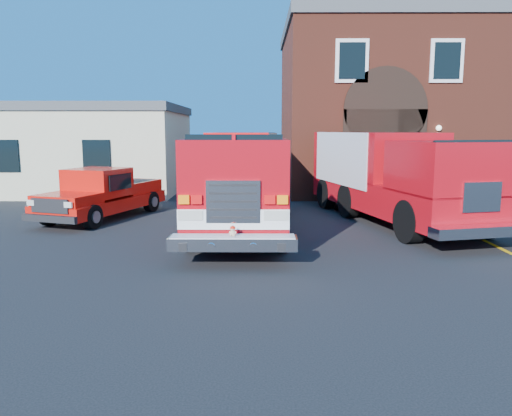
{
  "coord_description": "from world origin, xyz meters",
  "views": [
    {
      "loc": [
        0.06,
        -12.79,
        3.12
      ],
      "look_at": [
        0.0,
        -1.2,
        1.3
      ],
      "focal_mm": 35.0,
      "sensor_mm": 36.0,
      "label": 1
    }
  ],
  "objects_px": {
    "pickup_truck": "(103,195)",
    "secondary_truck": "(395,173)",
    "fire_engine": "(241,178)",
    "fire_station": "(428,108)",
    "side_building": "(83,148)"
  },
  "relations": [
    {
      "from": "side_building",
      "to": "fire_engine",
      "type": "height_order",
      "value": "side_building"
    },
    {
      "from": "fire_engine",
      "to": "pickup_truck",
      "type": "relative_size",
      "value": 1.7
    },
    {
      "from": "fire_station",
      "to": "secondary_truck",
      "type": "bearing_deg",
      "value": -113.61
    },
    {
      "from": "side_building",
      "to": "pickup_truck",
      "type": "bearing_deg",
      "value": -66.89
    },
    {
      "from": "secondary_truck",
      "to": "pickup_truck",
      "type": "bearing_deg",
      "value": 176.95
    },
    {
      "from": "fire_station",
      "to": "side_building",
      "type": "height_order",
      "value": "fire_station"
    },
    {
      "from": "fire_station",
      "to": "secondary_truck",
      "type": "height_order",
      "value": "fire_station"
    },
    {
      "from": "side_building",
      "to": "pickup_truck",
      "type": "distance_m",
      "value": 9.1
    },
    {
      "from": "fire_station",
      "to": "side_building",
      "type": "relative_size",
      "value": 1.49
    },
    {
      "from": "pickup_truck",
      "to": "secondary_truck",
      "type": "distance_m",
      "value": 10.22
    },
    {
      "from": "fire_engine",
      "to": "pickup_truck",
      "type": "height_order",
      "value": "fire_engine"
    },
    {
      "from": "side_building",
      "to": "secondary_truck",
      "type": "height_order",
      "value": "side_building"
    },
    {
      "from": "fire_engine",
      "to": "secondary_truck",
      "type": "distance_m",
      "value": 5.31
    },
    {
      "from": "fire_station",
      "to": "secondary_truck",
      "type": "xyz_separation_m",
      "value": [
        -4.29,
        -9.8,
        -2.6
      ]
    },
    {
      "from": "fire_station",
      "to": "fire_engine",
      "type": "xyz_separation_m",
      "value": [
        -9.49,
        -10.85,
        -2.67
      ]
    }
  ]
}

